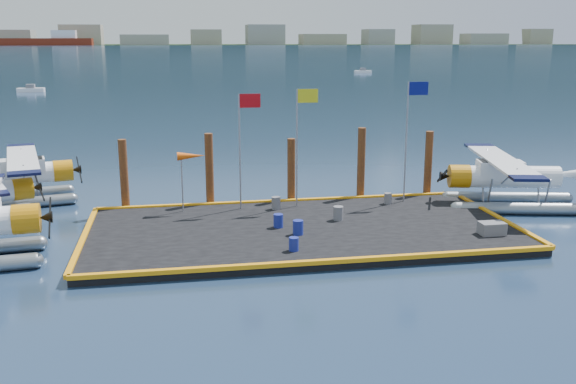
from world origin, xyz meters
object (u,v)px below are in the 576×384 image
object	(u,v)px
drum_0	(278,221)
drum_3	(294,244)
piling_3	(361,166)
piling_0	(124,177)
seaplane_c	(16,177)
piling_4	(428,166)
drum_2	(338,213)
piling_2	(291,173)
drum_1	(298,227)
drum_4	(388,198)
drum_5	(276,203)
seaplane_d	(507,180)
piling_1	(210,172)
flagpole_red	(244,133)
crate	(492,228)
windsock	(191,157)
flagpole_blue	(410,124)
flagpole_yellow	(301,130)

from	to	relation	value
drum_0	drum_3	bearing A→B (deg)	-88.64
piling_3	piling_0	bearing A→B (deg)	180.00
seaplane_c	piling_4	world-z (taller)	piling_4
drum_2	piling_2	xyz separation A→B (m)	(-1.50, 4.60, 1.16)
drum_1	piling_4	xyz separation A→B (m)	(8.91, 6.61, 1.27)
seaplane_c	drum_4	world-z (taller)	seaplane_c
drum_5	piling_0	size ratio (longest dim) A/B	0.16
seaplane_d	drum_4	distance (m)	6.63
seaplane_c	drum_5	size ratio (longest dim) A/B	15.27
piling_0	piling_4	distance (m)	17.00
piling_0	piling_3	xyz separation A→B (m)	(13.00, 0.00, 0.15)
drum_2	piling_1	xyz separation A→B (m)	(-6.00, 4.60, 1.36)
seaplane_c	drum_2	distance (m)	18.35
drum_2	flagpole_red	distance (m)	6.39
seaplane_d	piling_1	world-z (taller)	piling_1
crate	piling_4	bearing A→B (deg)	88.79
drum_0	drum_1	distance (m)	1.47
seaplane_c	piling_4	bearing A→B (deg)	69.44
windsock	piling_2	world-z (taller)	piling_2
crate	flagpole_blue	xyz separation A→B (m)	(-1.63, 6.54, 4.00)
flagpole_yellow	piling_4	size ratio (longest dim) A/B	1.55
seaplane_c	flagpole_yellow	size ratio (longest dim) A/B	1.62
drum_5	drum_3	bearing A→B (deg)	-92.84
drum_2	windsock	world-z (taller)	windsock
drum_3	drum_2	bearing A→B (deg)	54.40
flagpole_yellow	flagpole_blue	bearing A→B (deg)	-0.00
seaplane_c	seaplane_d	size ratio (longest dim) A/B	0.96
flagpole_red	piling_2	distance (m)	4.07
drum_0	drum_4	xyz separation A→B (m)	(6.57, 3.35, -0.03)
crate	drum_0	bearing A→B (deg)	163.31
flagpole_yellow	windsock	distance (m)	5.87
windsock	drum_3	bearing A→B (deg)	-61.05
piling_0	piling_1	distance (m)	4.50
flagpole_red	piling_4	xyz separation A→B (m)	(10.79, 1.60, -2.40)
crate	flagpole_blue	bearing A→B (deg)	104.00
drum_5	flagpole_yellow	distance (m)	4.05
windsock	piling_4	size ratio (longest dim) A/B	0.78
drum_5	piling_4	size ratio (longest dim) A/B	0.16
flagpole_yellow	piling_1	world-z (taller)	flagpole_yellow
drum_4	flagpole_yellow	xyz separation A→B (m)	(-4.76, 0.37, 3.82)
windsock	piling_3	size ratio (longest dim) A/B	0.73
drum_4	piling_4	world-z (taller)	piling_4
windsock	piling_0	xyz separation A→B (m)	(-3.47, 1.60, -1.23)
flagpole_red	piling_4	bearing A→B (deg)	8.43
drum_3	seaplane_d	bearing A→B (deg)	25.35
drum_1	drum_2	xyz separation A→B (m)	(2.41, 2.00, 0.01)
drum_0	drum_5	distance (m)	3.33
piling_1	piling_3	distance (m)	8.50
seaplane_d	piling_2	size ratio (longest dim) A/B	2.75
drum_1	crate	size ratio (longest dim) A/B	0.59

